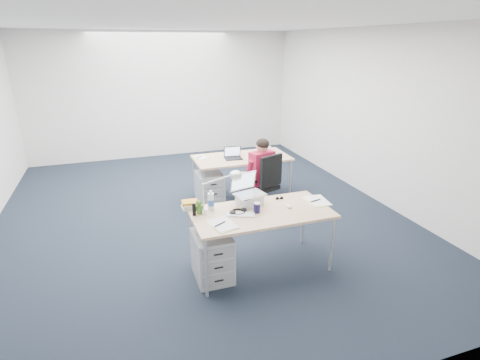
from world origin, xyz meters
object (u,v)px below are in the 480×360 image
object	(u,v)px
desk_near	(261,215)
can_koozie	(257,208)
drawer_pedestal_far	(210,189)
drawer_pedestal_near	(212,256)
dark_laptop	(233,153)
seated_person	(256,174)
cordless_phone	(194,210)
headphones	(238,211)
desk_lamp	(216,192)
computer_mouse	(289,206)
book_stack	(190,205)
far_cup	(269,149)
water_bottle	(211,200)
wireless_keyboard	(240,214)
sunglasses	(279,198)
office_chair	(262,196)
silver_laptop	(250,191)
bear_figurine	(199,207)
desk_far	(242,160)

from	to	relation	value
desk_near	can_koozie	size ratio (longest dim) A/B	13.21
desk_near	drawer_pedestal_far	distance (m)	2.03
drawer_pedestal_near	dark_laptop	world-z (taller)	dark_laptop
seated_person	cordless_phone	xyz separation A→B (m)	(-1.30, -1.42, 0.21)
headphones	desk_lamp	distance (m)	0.34
cordless_phone	desk_near	bearing A→B (deg)	5.99
cordless_phone	drawer_pedestal_far	bearing A→B (deg)	87.59
computer_mouse	cordless_phone	bearing A→B (deg)	-177.25
computer_mouse	book_stack	size ratio (longest dim) A/B	0.46
far_cup	computer_mouse	bearing A→B (deg)	-107.48
water_bottle	book_stack	size ratio (longest dim) A/B	1.18
drawer_pedestal_near	water_bottle	world-z (taller)	water_bottle
drawer_pedestal_far	dark_laptop	size ratio (longest dim) A/B	1.96
drawer_pedestal_near	wireless_keyboard	world-z (taller)	wireless_keyboard
sunglasses	wireless_keyboard	bearing A→B (deg)	-152.45
desk_near	office_chair	world-z (taller)	office_chair
computer_mouse	desk_lamp	world-z (taller)	desk_lamp
silver_laptop	cordless_phone	world-z (taller)	silver_laptop
drawer_pedestal_near	wireless_keyboard	distance (m)	0.58
silver_laptop	can_koozie	bearing A→B (deg)	-102.93
far_cup	office_chair	bearing A→B (deg)	-118.23
silver_laptop	drawer_pedestal_near	bearing A→B (deg)	-169.13
book_stack	dark_laptop	bearing A→B (deg)	57.64
bear_figurine	dark_laptop	bearing A→B (deg)	51.93
seated_person	cordless_phone	world-z (taller)	seated_person
desk_far	cordless_phone	xyz separation A→B (m)	(-1.24, -1.97, 0.12)
computer_mouse	can_koozie	world-z (taller)	can_koozie
computer_mouse	bear_figurine	distance (m)	1.05
drawer_pedestal_near	dark_laptop	size ratio (longest dim) A/B	1.96
desk_far	drawer_pedestal_far	bearing A→B (deg)	-168.34
silver_laptop	drawer_pedestal_far	bearing A→B (deg)	77.58
drawer_pedestal_far	sunglasses	size ratio (longest dim) A/B	5.43
water_bottle	sunglasses	size ratio (longest dim) A/B	2.33
drawer_pedestal_far	bear_figurine	size ratio (longest dim) A/B	3.40
can_koozie	dark_laptop	world-z (taller)	dark_laptop
water_bottle	can_koozie	bearing A→B (deg)	-26.54
drawer_pedestal_far	silver_laptop	xyz separation A→B (m)	(0.04, -1.77, 0.64)
drawer_pedestal_near	bear_figurine	world-z (taller)	bear_figurine
desk_far	wireless_keyboard	xyz separation A→B (m)	(-0.75, -2.12, 0.05)
drawer_pedestal_far	computer_mouse	xyz separation A→B (m)	(0.46, -1.99, 0.47)
seated_person	drawer_pedestal_far	xyz separation A→B (m)	(-0.66, 0.43, -0.32)
far_cup	drawer_pedestal_near	bearing A→B (deg)	-125.79
drawer_pedestal_far	desk_lamp	world-z (taller)	desk_lamp
office_chair	silver_laptop	world-z (taller)	silver_laptop
bear_figurine	sunglasses	distance (m)	1.03
seated_person	far_cup	distance (m)	0.91
drawer_pedestal_far	computer_mouse	size ratio (longest dim) A/B	5.94
seated_person	book_stack	distance (m)	1.79
drawer_pedestal_far	dark_laptop	bearing A→B (deg)	9.17
sunglasses	desk_lamp	world-z (taller)	desk_lamp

